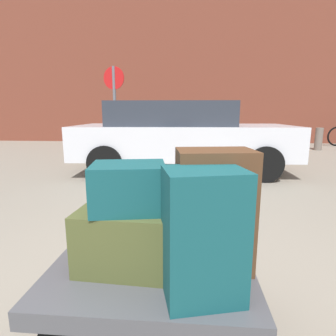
% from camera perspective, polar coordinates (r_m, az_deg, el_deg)
% --- Properties ---
extents(ground_plane, '(60.00, 60.00, 0.00)m').
position_cam_1_polar(ground_plane, '(1.84, -3.62, -29.69)').
color(ground_plane, gray).
extents(luggage_cart, '(1.16, 0.73, 0.34)m').
position_cam_1_polar(luggage_cart, '(1.68, -3.75, -22.81)').
color(luggage_cart, '#4C4C51').
rests_on(luggage_cart, ground_plane).
extents(duffel_bag_olive_front_right, '(0.59, 0.39, 0.34)m').
position_cam_1_polar(duffel_bag_olive_front_right, '(1.62, -7.78, -14.19)').
color(duffel_bag_olive_front_right, '#4C5128').
rests_on(duffel_bag_olive_front_right, luggage_cart).
extents(suitcase_brown_center, '(0.44, 0.33, 0.68)m').
position_cam_1_polar(suitcase_brown_center, '(1.56, 9.42, -8.67)').
color(suitcase_brown_center, '#51331E').
rests_on(suitcase_brown_center, luggage_cart).
extents(suitcase_teal_rear_left, '(0.42, 0.35, 0.62)m').
position_cam_1_polar(suitcase_teal_rear_left, '(1.33, 7.32, -13.53)').
color(suitcase_teal_rear_left, '#144C51').
rests_on(suitcase_teal_rear_left, luggage_cart).
extents(duffel_bag_teal_topmost_pile, '(0.44, 0.37, 0.26)m').
position_cam_1_polar(duffel_bag_teal_topmost_pile, '(1.51, -8.09, -3.89)').
color(duffel_bag_teal_topmost_pile, '#144C51').
rests_on(duffel_bag_teal_topmost_pile, duffel_bag_olive_front_right).
extents(parked_car, '(4.38, 2.09, 1.42)m').
position_cam_1_polar(parked_car, '(5.72, 2.59, 6.83)').
color(parked_car, silver).
rests_on(parked_car, ground_plane).
extents(bollard_kerb_near, '(0.24, 0.24, 0.73)m').
position_cam_1_polar(bollard_kerb_near, '(9.85, 20.77, 5.69)').
color(bollard_kerb_near, '#72665B').
rests_on(bollard_kerb_near, ground_plane).
extents(bollard_kerb_mid, '(0.24, 0.24, 0.73)m').
position_cam_1_polar(bollard_kerb_mid, '(10.35, 28.65, 5.28)').
color(bollard_kerb_mid, '#72665B').
rests_on(bollard_kerb_mid, ground_plane).
extents(no_parking_sign, '(0.49, 0.13, 2.22)m').
position_cam_1_polar(no_parking_sign, '(6.53, -10.92, 12.63)').
color(no_parking_sign, slate).
rests_on(no_parking_sign, ground_plane).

